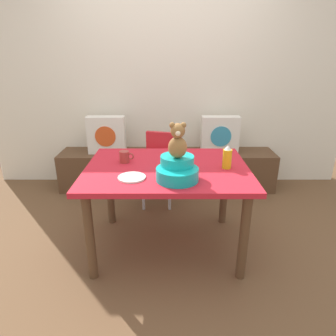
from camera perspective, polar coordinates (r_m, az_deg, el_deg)
ground_plane at (r=2.68m, az=-0.01°, el=-14.67°), size 8.00×8.00×0.00m
back_wall at (r=3.69m, az=0.09°, el=16.93°), size 4.40×0.10×2.60m
window_bench at (r=3.66m, az=0.07°, el=-0.33°), size 2.60×0.44×0.46m
pillow_floral_left at (r=3.58m, az=-11.60°, el=6.29°), size 0.44×0.15×0.44m
pillow_floral_right at (r=3.56m, az=10.23°, el=6.30°), size 0.44×0.15×0.44m
book_stack at (r=3.58m, az=1.06°, el=3.54°), size 0.20×0.14×0.06m
dining_table at (r=2.37m, az=-0.01°, el=-2.01°), size 1.28×0.97×0.74m
highchair at (r=3.15m, az=-1.96°, el=1.70°), size 0.40×0.50×0.79m
infant_seat_teal at (r=2.07m, az=2.01°, el=-0.32°), size 0.30×0.33×0.16m
teddy_bear at (r=2.01m, az=2.09°, el=5.16°), size 0.13×0.12×0.25m
ketchup_bottle at (r=2.32m, az=11.59°, el=2.00°), size 0.07×0.07×0.18m
coffee_mug at (r=2.43m, az=-8.18°, el=2.17°), size 0.12×0.08×0.09m
dinner_plate_near at (r=2.13m, az=-6.82°, el=-1.80°), size 0.20×0.20×0.01m
table_fork at (r=2.44m, az=3.88°, el=1.28°), size 0.03×0.17×0.01m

